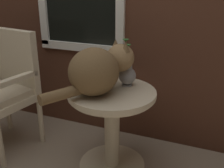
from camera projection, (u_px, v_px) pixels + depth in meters
The scene contains 4 objects.
wicker_side_table at pixel (112, 117), 1.91m from camera, with size 0.61×0.61×0.63m.
wicker_chair at pixel (6, 85), 2.19m from camera, with size 0.55×0.53×0.97m.
cat at pixel (98, 70), 1.74m from camera, with size 0.44×0.64×0.33m.
pewter_vase_with_ivy at pixel (127, 73), 1.90m from camera, with size 0.12×0.12×0.34m.
Camera 1 is at (0.93, -1.38, 1.33)m, focal length 42.95 mm.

